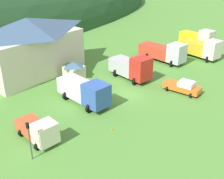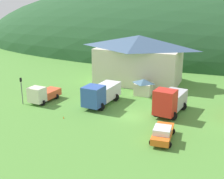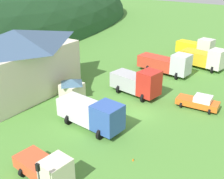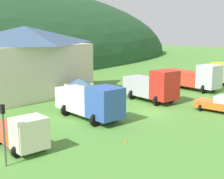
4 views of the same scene
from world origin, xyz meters
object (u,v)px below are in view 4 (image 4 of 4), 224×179
object	(u,v)px
crane_truck_red	(153,86)
tow_truck_silver	(194,77)
light_truck_cream	(22,132)
service_pickup_orange	(222,104)
depot_building	(26,60)
play_shed_cream	(79,89)
traffic_cone_mid_row	(126,142)
traffic_light_west	(4,129)
box_truck_blue	(91,101)
traffic_cone_near_pickup	(101,125)

from	to	relation	value
crane_truck_red	tow_truck_silver	xyz separation A→B (m)	(9.33, 0.21, -0.11)
light_truck_cream	service_pickup_orange	distance (m)	19.59
light_truck_cream	service_pickup_orange	world-z (taller)	light_truck_cream
depot_building	tow_truck_silver	world-z (taller)	depot_building
play_shed_cream	crane_truck_red	world-z (taller)	crane_truck_red
play_shed_cream	crane_truck_red	xyz separation A→B (m)	(5.30, -6.50, 0.51)
light_truck_cream	traffic_cone_mid_row	size ratio (longest dim) A/B	9.97
tow_truck_silver	traffic_light_west	bearing A→B (deg)	-76.98
play_shed_cream	service_pickup_orange	world-z (taller)	play_shed_cream
box_truck_blue	service_pickup_orange	distance (m)	12.96
light_truck_cream	box_truck_blue	bearing A→B (deg)	109.15
traffic_cone_mid_row	traffic_cone_near_pickup	bearing A→B (deg)	68.23
play_shed_cream	traffic_cone_near_pickup	size ratio (longest dim) A/B	4.86
depot_building	traffic_cone_mid_row	bearing A→B (deg)	-101.48
box_truck_blue	crane_truck_red	bearing A→B (deg)	95.89
crane_truck_red	traffic_cone_near_pickup	world-z (taller)	crane_truck_red
box_truck_blue	traffic_light_west	size ratio (longest dim) A/B	1.98
box_truck_blue	crane_truck_red	xyz separation A→B (m)	(9.63, 0.14, 0.11)
play_shed_cream	service_pickup_orange	bearing A→B (deg)	-66.74
box_truck_blue	play_shed_cream	bearing A→B (deg)	151.99
box_truck_blue	traffic_cone_near_pickup	size ratio (longest dim) A/B	13.76
depot_building	traffic_cone_near_pickup	world-z (taller)	depot_building
crane_truck_red	traffic_light_west	xyz separation A→B (m)	(-20.14, -3.90, 0.57)
traffic_cone_mid_row	crane_truck_red	bearing A→B (deg)	28.16
tow_truck_silver	crane_truck_red	bearing A→B (deg)	-83.61
traffic_cone_mid_row	traffic_light_west	bearing A→B (deg)	162.77
depot_building	traffic_cone_near_pickup	xyz separation A→B (m)	(-2.22, -15.04, -4.33)
traffic_light_west	traffic_cone_mid_row	distance (m)	8.85
service_pickup_orange	traffic_cone_mid_row	bearing A→B (deg)	-99.84
box_truck_blue	tow_truck_silver	xyz separation A→B (m)	(18.96, 0.35, 0.01)
service_pickup_orange	traffic_cone_mid_row	size ratio (longest dim) A/B	9.19
crane_truck_red	traffic_light_west	world-z (taller)	traffic_light_west
play_shed_cream	traffic_light_west	xyz separation A→B (m)	(-14.84, -10.40, 1.07)
service_pickup_orange	traffic_cone_near_pickup	size ratio (longest dim) A/B	8.93
depot_building	tow_truck_silver	size ratio (longest dim) A/B	1.82
depot_building	play_shed_cream	distance (m)	7.59
depot_building	box_truck_blue	size ratio (longest dim) A/B	2.00
play_shed_cream	light_truck_cream	xyz separation A→B (m)	(-12.64, -8.64, -0.10)
traffic_light_west	service_pickup_orange	bearing A→B (deg)	-10.40
box_truck_blue	crane_truck_red	world-z (taller)	crane_truck_red
service_pickup_orange	box_truck_blue	bearing A→B (deg)	-129.99
tow_truck_silver	traffic_cone_near_pickup	distance (m)	19.84
tow_truck_silver	service_pickup_orange	bearing A→B (deg)	-41.81
traffic_cone_near_pickup	traffic_cone_mid_row	size ratio (longest dim) A/B	1.03
light_truck_cream	box_truck_blue	xyz separation A→B (m)	(8.32, 1.99, 0.49)
crane_truck_red	traffic_cone_mid_row	size ratio (longest dim) A/B	12.83
traffic_light_west	crane_truck_red	bearing A→B (deg)	10.96
box_truck_blue	tow_truck_silver	bearing A→B (deg)	96.13
traffic_light_west	traffic_cone_mid_row	size ratio (longest dim) A/B	7.13
box_truck_blue	traffic_cone_near_pickup	bearing A→B (deg)	-13.26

